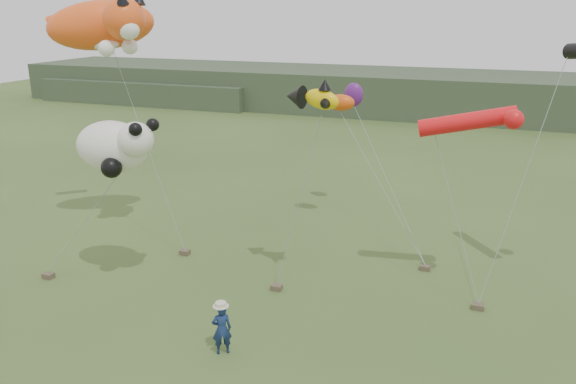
{
  "coord_description": "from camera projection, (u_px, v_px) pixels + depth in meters",
  "views": [
    {
      "loc": [
        6.32,
        -13.55,
        10.12
      ],
      "look_at": [
        0.35,
        3.0,
        4.37
      ],
      "focal_mm": 35.0,
      "sensor_mm": 36.0,
      "label": 1
    }
  ],
  "objects": [
    {
      "name": "tube_kites",
      "position": [
        533.0,
        91.0,
        19.17
      ],
      "size": [
        7.46,
        3.93,
        3.6
      ],
      "color": "black",
      "rests_on": "ground"
    },
    {
      "name": "misc_kites",
      "position": [
        347.0,
        99.0,
        26.94
      ],
      "size": [
        1.3,
        2.92,
        1.18
      ],
      "color": "#E04C0E",
      "rests_on": "ground"
    },
    {
      "name": "panda_kite",
      "position": [
        116.0,
        146.0,
        20.24
      ],
      "size": [
        3.33,
        2.15,
        2.07
      ],
      "color": "white",
      "rests_on": "ground"
    },
    {
      "name": "fish_kite",
      "position": [
        312.0,
        98.0,
        19.25
      ],
      "size": [
        2.19,
        1.44,
        1.11
      ],
      "color": "yellow",
      "rests_on": "ground"
    },
    {
      "name": "sandbag_anchors",
      "position": [
        278.0,
        277.0,
        22.04
      ],
      "size": [
        16.45,
        6.1,
        0.21
      ],
      "color": "brown",
      "rests_on": "ground"
    },
    {
      "name": "headland",
      "position": [
        394.0,
        93.0,
        57.66
      ],
      "size": [
        90.0,
        13.0,
        4.0
      ],
      "color": "#2D3D28",
      "rests_on": "ground"
    },
    {
      "name": "cat_kite",
      "position": [
        106.0,
        25.0,
        23.79
      ],
      "size": [
        6.07,
        4.25,
        2.65
      ],
      "color": "#FB5519",
      "rests_on": "ground"
    },
    {
      "name": "ground",
      "position": [
        244.0,
        354.0,
        17.29
      ],
      "size": [
        120.0,
        120.0,
        0.0
      ],
      "primitive_type": "plane",
      "color": "#385123",
      "rests_on": "ground"
    },
    {
      "name": "festival_attendant",
      "position": [
        222.0,
        329.0,
        17.08
      ],
      "size": [
        0.72,
        0.66,
        1.66
      ],
      "primitive_type": "imported",
      "rotation": [
        0.0,
        0.0,
        3.72
      ],
      "color": "navy",
      "rests_on": "ground"
    }
  ]
}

